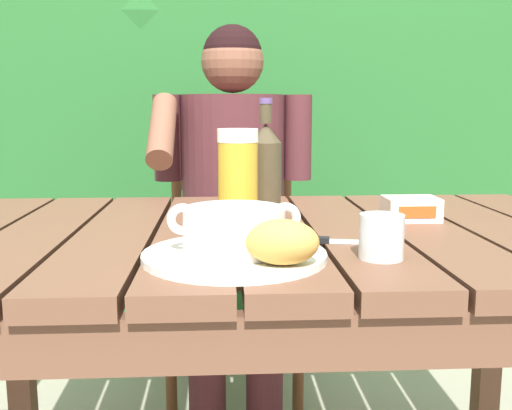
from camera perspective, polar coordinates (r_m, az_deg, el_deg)
The scene contains 12 objects.
dining_table at distance 1.21m, azimuth 1.51°, elevation -6.69°, with size 1.36×0.84×0.77m.
hedge_backdrop at distance 2.80m, azimuth -2.59°, elevation 8.61°, with size 3.08×0.92×1.84m.
chair_near_diner at distance 2.09m, azimuth -2.21°, elevation -5.66°, with size 0.44×0.42×0.91m.
person_eating at distance 1.84m, azimuth -2.23°, elevation 0.89°, with size 0.48×0.47×1.25m.
serving_plate at distance 0.95m, azimuth -2.07°, elevation -4.84°, with size 0.29×0.29×0.01m.
soup_bowl at distance 0.94m, azimuth -2.09°, elevation -2.27°, with size 0.21×0.16×0.08m.
bread_roll at distance 0.87m, azimuth 2.51°, elevation -3.55°, with size 0.12×0.10×0.07m.
beer_glass at distance 1.19m, azimuth -1.74°, elevation 2.60°, with size 0.08×0.08×0.20m.
beer_bottle at distance 1.26m, azimuth 0.92°, elevation 3.38°, with size 0.06×0.06×0.26m.
water_glass_small at distance 0.96m, azimuth 11.88°, elevation -2.97°, with size 0.07×0.07×0.07m.
butter_tub at distance 1.31m, azimuth 14.56°, elevation -0.35°, with size 0.11×0.09×0.05m.
table_knife at distance 1.07m, azimuth 6.87°, elevation -3.39°, with size 0.14×0.05×0.01m.
Camera 1 is at (-0.10, -1.16, 1.01)m, focal length 41.95 mm.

